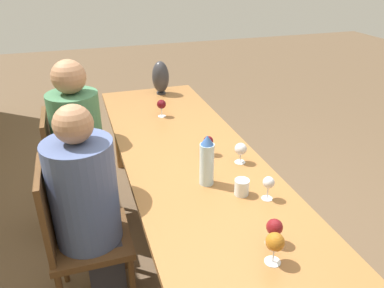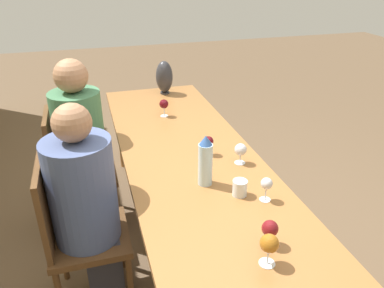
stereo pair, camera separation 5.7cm
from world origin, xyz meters
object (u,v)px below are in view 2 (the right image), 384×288
object	(u,v)px
wine_glass_2	(241,150)
person_far	(83,143)
water_bottle	(205,161)
person_near	(87,205)
wine_glass_1	(267,184)
chair_far	(74,168)
wine_glass_5	(209,142)
wine_glass_4	(269,244)
vase	(164,77)
wine_glass_3	(270,229)
wine_glass_0	(164,104)
chair_near	(75,232)
water_tumbler	(240,188)

from	to	relation	value
wine_glass_2	person_far	world-z (taller)	person_far
water_bottle	person_near	bearing A→B (deg)	83.13
wine_glass_1	person_far	xyz separation A→B (m)	(1.05, 0.91, -0.14)
chair_far	wine_glass_5	bearing A→B (deg)	-119.34
person_near	water_bottle	bearing A→B (deg)	-96.87
wine_glass_4	wine_glass_5	xyz separation A→B (m)	(0.98, -0.07, -0.01)
wine_glass_1	water_bottle	bearing A→B (deg)	46.71
water_bottle	wine_glass_5	distance (m)	0.35
vase	person_far	bearing A→B (deg)	134.81
water_bottle	person_near	distance (m)	0.69
water_bottle	vase	size ratio (longest dim) A/B	0.98
water_bottle	wine_glass_3	size ratio (longest dim) A/B	2.35
wine_glass_3	wine_glass_5	world-z (taller)	same
wine_glass_5	chair_far	distance (m)	1.04
wine_glass_3	wine_glass_5	bearing A→B (deg)	-0.71
wine_glass_4	vase	bearing A→B (deg)	-1.45
water_bottle	wine_glass_5	world-z (taller)	water_bottle
wine_glass_2	wine_glass_5	distance (m)	0.22
water_bottle	person_far	distance (m)	1.06
wine_glass_2	person_far	bearing A→B (deg)	55.26
wine_glass_5	person_near	bearing A→B (deg)	107.39
wine_glass_1	person_near	xyz separation A→B (m)	(0.32, 0.91, -0.17)
wine_glass_0	wine_glass_5	world-z (taller)	wine_glass_0
wine_glass_5	vase	bearing A→B (deg)	0.51
wine_glass_5	chair_near	distance (m)	0.96
wine_glass_1	wine_glass_3	distance (m)	0.34
person_near	chair_near	bearing A→B (deg)	90.00
chair_near	person_far	bearing A→B (deg)	-6.68
wine_glass_0	wine_glass_2	bearing A→B (deg)	-161.78
wine_glass_0	wine_glass_3	bearing A→B (deg)	-175.55
wine_glass_0	wine_glass_2	xyz separation A→B (m)	(-0.87, -0.29, -0.01)
wine_glass_4	chair_far	distance (m)	1.70
water_tumbler	wine_glass_0	xyz separation A→B (m)	(1.19, 0.15, 0.06)
water_bottle	wine_glass_2	xyz separation A→B (m)	(0.16, -0.28, -0.05)
person_near	vase	bearing A→B (deg)	-27.19
wine_glass_1	person_far	distance (m)	1.39
water_tumbler	person_near	bearing A→B (deg)	73.34
wine_glass_0	water_bottle	bearing A→B (deg)	-179.58
water_bottle	wine_glass_4	xyz separation A→B (m)	(-0.66, -0.06, -0.04)
chair_near	person_near	size ratio (longest dim) A/B	0.75
wine_glass_3	chair_far	world-z (taller)	chair_far
water_tumbler	wine_glass_5	size ratio (longest dim) A/B	0.69
wine_glass_2	chair_far	size ratio (longest dim) A/B	0.14
wine_glass_4	water_tumbler	bearing A→B (deg)	-9.51
water_bottle	wine_glass_4	distance (m)	0.66
wine_glass_3	wine_glass_4	world-z (taller)	wine_glass_4
water_bottle	person_far	xyz separation A→B (m)	(0.81, 0.65, -0.19)
water_tumbler	wine_glass_4	bearing A→B (deg)	170.49
wine_glass_0	wine_glass_4	xyz separation A→B (m)	(-1.69, -0.07, 0.01)
water_tumbler	wine_glass_0	distance (m)	1.20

